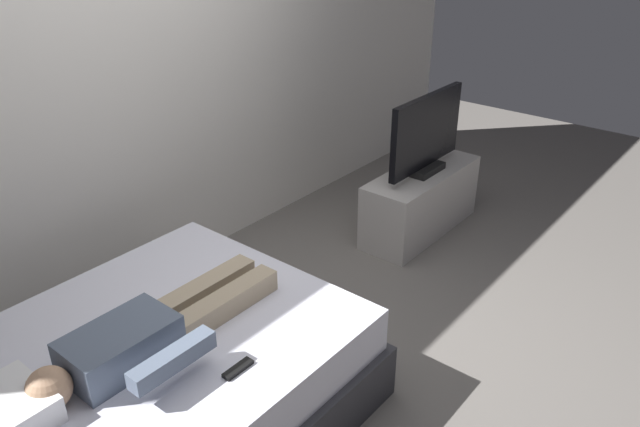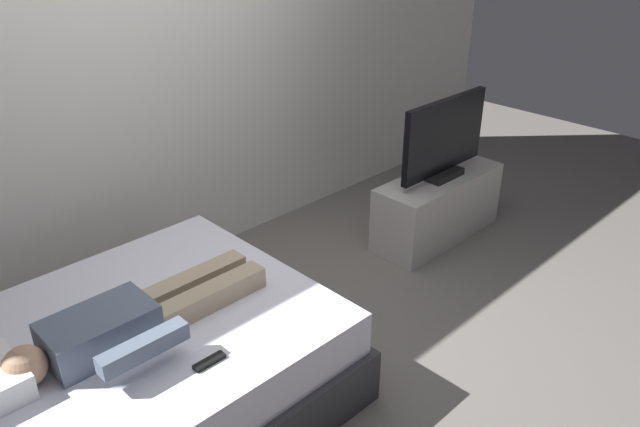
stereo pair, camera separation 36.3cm
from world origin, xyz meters
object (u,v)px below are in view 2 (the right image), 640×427
(remote, at_px, (209,361))
(tv, at_px, (444,140))
(tv_stand, at_px, (438,207))
(person, at_px, (128,322))
(bed, at_px, (127,378))

(remote, relative_size, tv, 0.17)
(tv_stand, bearing_deg, person, -177.00)
(person, relative_size, tv_stand, 1.15)
(person, bearing_deg, tv_stand, 3.00)
(tv, bearing_deg, person, -177.00)
(person, bearing_deg, tv, 3.00)
(bed, height_order, tv_stand, bed)
(person, xyz_separation_m, remote, (0.15, -0.40, -0.07))
(tv_stand, bearing_deg, tv, 0.00)
(person, height_order, tv, tv)
(person, xyz_separation_m, tv, (2.60, 0.14, 0.16))
(tv, bearing_deg, bed, -178.48)
(bed, relative_size, person, 1.58)
(person, distance_m, remote, 0.44)
(bed, bearing_deg, remote, -69.09)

